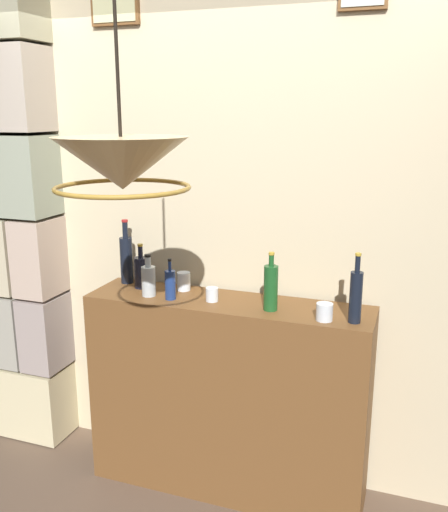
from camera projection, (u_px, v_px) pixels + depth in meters
panelled_rear_partition at (243, 206)px, 2.96m from camera, size 3.15×0.15×2.90m
stone_pillar at (23, 212)px, 3.28m from camera, size 0.44×0.33×2.82m
bar_shelf_unit at (227, 397)px, 2.98m from camera, size 1.47×0.36×1.08m
liquor_bottle_gin at (170, 284)px, 2.85m from camera, size 0.06×0.06×0.21m
liquor_bottle_mezcal at (149, 280)px, 2.91m from camera, size 0.07×0.07×0.22m
liquor_bottle_brandy at (356, 295)px, 2.52m from camera, size 0.06×0.06×0.33m
liquor_bottle_rye at (271, 287)px, 2.69m from camera, size 0.07×0.07×0.29m
liquor_bottle_bourbon at (141, 272)px, 3.04m from camera, size 0.08×0.08×0.25m
liquor_bottle_scotch at (126, 258)px, 3.12m from camera, size 0.07×0.07×0.36m
glass_tumbler_rocks at (212, 294)px, 2.84m from camera, size 0.06×0.06×0.07m
glass_tumbler_highball at (324, 312)px, 2.57m from camera, size 0.08×0.08×0.08m
glass_tumbler_shot at (184, 281)px, 3.01m from camera, size 0.07×0.07×0.10m
pendant_lamp at (122, 165)px, 1.88m from camera, size 0.47×0.47×0.62m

